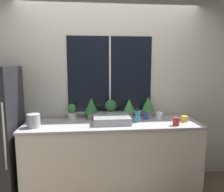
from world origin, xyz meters
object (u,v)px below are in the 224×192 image
(mug_yellow, at_px, (185,119))
(sink, at_px, (111,119))
(soap_bottle, at_px, (137,116))
(potted_plant_left, at_px, (91,106))
(potted_plant_far_right, at_px, (148,105))
(mug_blue, at_px, (145,116))
(potted_plant_center, at_px, (111,108))
(potted_plant_right, at_px, (129,107))
(kettle, at_px, (34,120))
(potted_plant_far_left, at_px, (72,112))
(mug_white, at_px, (160,116))
(mug_red, at_px, (176,122))

(mug_yellow, bearing_deg, sink, 176.60)
(soap_bottle, bearing_deg, potted_plant_left, 157.93)
(potted_plant_far_right, xyz_separation_m, mug_blue, (-0.06, -0.09, -0.14))
(mug_blue, bearing_deg, soap_bottle, -134.41)
(potted_plant_left, bearing_deg, potted_plant_center, 0.00)
(potted_plant_right, relative_size, mug_blue, 3.37)
(kettle, bearing_deg, potted_plant_far_left, 39.04)
(potted_plant_far_right, relative_size, mug_yellow, 3.63)
(kettle, bearing_deg, mug_white, 8.16)
(soap_bottle, bearing_deg, mug_white, 20.57)
(potted_plant_left, distance_m, mug_red, 1.13)
(potted_plant_far_left, distance_m, mug_yellow, 1.51)
(potted_plant_far_left, distance_m, mug_red, 1.37)
(mug_white, bearing_deg, mug_red, -72.97)
(mug_white, height_order, mug_yellow, mug_white)
(potted_plant_right, distance_m, mug_white, 0.44)
(potted_plant_right, distance_m, mug_yellow, 0.75)
(potted_plant_far_left, relative_size, potted_plant_right, 0.80)
(potted_plant_right, xyz_separation_m, mug_blue, (0.21, -0.09, -0.11))
(potted_plant_right, relative_size, mug_yellow, 3.28)
(potted_plant_center, xyz_separation_m, kettle, (-0.96, -0.35, -0.06))
(potted_plant_far_right, xyz_separation_m, soap_bottle, (-0.20, -0.24, -0.10))
(potted_plant_center, distance_m, mug_blue, 0.49)
(mug_red, relative_size, mug_yellow, 1.22)
(potted_plant_far_right, bearing_deg, mug_blue, -122.01)
(mug_red, bearing_deg, potted_plant_far_left, 161.21)
(mug_blue, bearing_deg, potted_plant_right, 155.95)
(potted_plant_left, distance_m, soap_bottle, 0.65)
(potted_plant_right, xyz_separation_m, kettle, (-1.22, -0.35, -0.07))
(potted_plant_far_right, bearing_deg, sink, -158.23)
(potted_plant_far_left, distance_m, mug_blue, 1.01)
(potted_plant_far_right, relative_size, kettle, 1.65)
(sink, height_order, mug_white, sink)
(potted_plant_left, bearing_deg, kettle, -153.38)
(potted_plant_far_left, height_order, mug_yellow, potted_plant_far_left)
(potted_plant_left, distance_m, potted_plant_right, 0.53)
(sink, xyz_separation_m, potted_plant_left, (-0.26, 0.22, 0.13))
(potted_plant_center, bearing_deg, kettle, -160.18)
(potted_plant_right, height_order, mug_red, potted_plant_right)
(potted_plant_right, relative_size, soap_bottle, 1.47)
(mug_yellow, bearing_deg, potted_plant_far_left, 169.58)
(potted_plant_right, bearing_deg, mug_blue, -24.05)
(soap_bottle, distance_m, mug_white, 0.37)
(sink, distance_m, potted_plant_left, 0.36)
(sink, bearing_deg, potted_plant_center, 86.52)
(mug_blue, relative_size, mug_yellow, 0.97)
(potted_plant_left, distance_m, mug_blue, 0.76)
(potted_plant_right, distance_m, soap_bottle, 0.26)
(mug_yellow, bearing_deg, potted_plant_center, 163.98)
(potted_plant_center, relative_size, potted_plant_far_right, 0.88)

